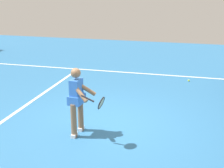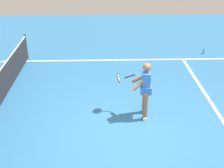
{
  "view_description": "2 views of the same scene",
  "coord_description": "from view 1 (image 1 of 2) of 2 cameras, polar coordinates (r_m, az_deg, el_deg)",
  "views": [
    {
      "loc": [
        6.84,
        1.92,
        3.25
      ],
      "look_at": [
        0.02,
        0.11,
        1.03
      ],
      "focal_mm": 50.57,
      "sensor_mm": 36.0,
      "label": 1
    },
    {
      "loc": [
        -6.25,
        0.58,
        4.45
      ],
      "look_at": [
        0.69,
        0.36,
        0.99
      ],
      "focal_mm": 48.37,
      "sensor_mm": 36.0,
      "label": 2
    }
  ],
  "objects": [
    {
      "name": "tennis_player",
      "position": [
        7.01,
        -6.24,
        -2.71
      ],
      "size": [
        0.82,
        0.92,
        1.55
      ],
      "color": "#8C6647",
      "rests_on": "ground"
    },
    {
      "name": "tennis_ball_near",
      "position": [
        11.48,
        13.72,
        0.63
      ],
      "size": [
        0.07,
        0.07,
        0.07
      ],
      "primitive_type": "sphere",
      "color": "#D1E533",
      "rests_on": "ground"
    },
    {
      "name": "sideline_left_marking",
      "position": [
        12.21,
        5.3,
        1.93
      ],
      "size": [
        0.1,
        16.55,
        0.01
      ],
      "primitive_type": "cube",
      "color": "white",
      "rests_on": "ground"
    },
    {
      "name": "ground_plane",
      "position": [
        7.82,
        -0.73,
        -7.15
      ],
      "size": [
        24.12,
        24.12,
        0.0
      ],
      "primitive_type": "plane",
      "color": "teal"
    },
    {
      "name": "service_line_marking",
      "position": [
        8.81,
        -17.17,
        -5.02
      ],
      "size": [
        9.54,
        0.1,
        0.01
      ],
      "primitive_type": "cube",
      "color": "white",
      "rests_on": "ground"
    }
  ]
}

